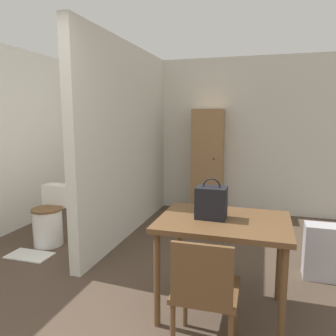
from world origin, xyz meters
name	(u,v)px	position (x,y,z in m)	size (l,w,h in m)	color
wall_back	(191,136)	(0.00, 4.18, 1.25)	(5.14, 0.12, 2.50)	silver
partition_wall	(128,141)	(-0.53, 2.74, 1.25)	(0.12, 2.75, 2.50)	silver
dining_table	(223,231)	(0.94, 1.20, 0.69)	(1.01, 0.76, 0.78)	brown
wooden_chair	(205,290)	(0.89, 0.69, 0.46)	(0.44, 0.44, 0.82)	brown
toilet	(50,219)	(-1.30, 2.05, 0.32)	(0.37, 0.52, 0.71)	white
handbag	(211,202)	(0.84, 1.20, 0.91)	(0.24, 0.17, 0.32)	black
wooden_cabinet	(208,162)	(0.35, 3.89, 0.84)	(0.47, 0.43, 1.69)	#997047
bath_mat	(30,255)	(-1.30, 1.64, 0.01)	(0.50, 0.29, 0.01)	silver
space_heater	(322,252)	(1.80, 2.04, 0.27)	(0.33, 0.22, 0.54)	#BCBCC1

